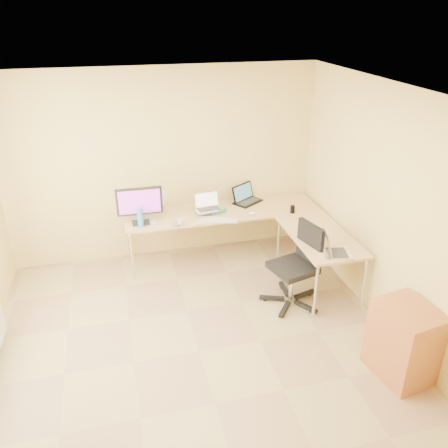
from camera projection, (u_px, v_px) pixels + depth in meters
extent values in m
plane|color=tan|center=(199.00, 351.00, 4.82)|extent=(4.50, 4.50, 0.00)
plane|color=white|center=(191.00, 98.00, 3.69)|extent=(4.50, 4.50, 0.00)
plane|color=#E2CA70|center=(164.00, 166.00, 6.22)|extent=(4.50, 0.00, 4.50)
plane|color=#E2CA70|center=(282.00, 447.00, 2.29)|extent=(4.50, 0.00, 4.50)
plane|color=#E2CA70|center=(397.00, 218.00, 4.72)|extent=(0.00, 4.50, 4.50)
cube|color=tan|center=(223.00, 234.00, 6.44)|extent=(2.65, 0.70, 0.73)
cube|color=tan|center=(318.00, 261.00, 5.78)|extent=(0.70, 1.30, 0.73)
cube|color=black|center=(140.00, 206.00, 5.81)|extent=(0.58, 0.19, 0.49)
cube|color=teal|center=(214.00, 209.00, 6.28)|extent=(0.30, 0.35, 0.05)
cube|color=silver|center=(208.00, 202.00, 6.13)|extent=(0.38, 0.30, 0.23)
cube|color=black|center=(248.00, 194.00, 6.48)|extent=(0.50, 0.47, 0.25)
cube|color=beige|center=(219.00, 220.00, 5.98)|extent=(0.51, 0.29, 0.02)
ellipsoid|color=white|center=(252.00, 213.00, 6.15)|extent=(0.12, 0.10, 0.04)
imported|color=silver|center=(181.00, 222.00, 5.86)|extent=(0.12, 0.12, 0.09)
cylinder|color=silver|center=(175.00, 224.00, 5.86)|extent=(0.17, 0.17, 0.03)
cylinder|color=#3C7DC1|center=(140.00, 217.00, 5.78)|extent=(0.08, 0.08, 0.26)
cube|color=silver|center=(149.00, 220.00, 6.00)|extent=(0.22, 0.29, 0.01)
cube|color=beige|center=(139.00, 216.00, 6.05)|extent=(0.22, 0.18, 0.07)
cylinder|color=white|center=(158.00, 201.00, 6.20)|extent=(0.28, 0.28, 0.29)
cylinder|color=black|center=(292.00, 209.00, 6.19)|extent=(0.08, 0.08, 0.10)
cube|color=silver|center=(338.00, 244.00, 5.14)|extent=(0.43, 0.37, 0.25)
cube|color=black|center=(293.00, 267.00, 5.40)|extent=(0.74, 0.74, 1.01)
cube|color=brown|center=(404.00, 343.00, 4.40)|extent=(0.55, 0.64, 0.80)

